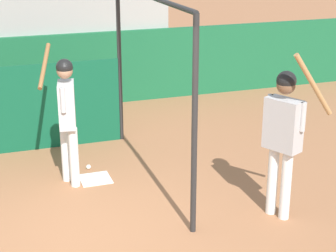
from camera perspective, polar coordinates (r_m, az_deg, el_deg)
ground_plane at (r=6.72m, az=-8.60°, el=-11.91°), size 60.00×60.00×0.00m
outfield_wall at (r=11.51m, az=-14.04°, el=5.12°), size 24.00×0.12×1.50m
bleacher_section at (r=13.35m, az=-15.34°, el=11.44°), size 5.95×4.00×3.58m
batting_cage at (r=8.70m, az=-14.48°, el=3.51°), size 3.36×3.46×2.66m
home_plate at (r=8.33m, az=-7.39°, el=-5.35°), size 0.44×0.44×0.02m
player_batter at (r=7.88m, az=-10.28°, el=1.67°), size 0.53×0.94×1.94m
player_waiting at (r=6.95m, az=11.67°, el=-0.37°), size 0.63×0.65×2.18m
baseball at (r=8.67m, az=-8.08°, el=-4.14°), size 0.07×0.07×0.07m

